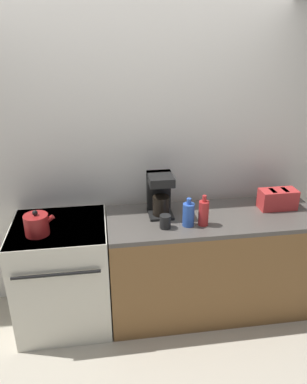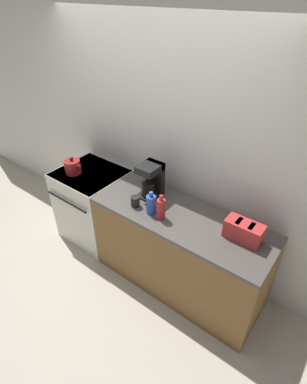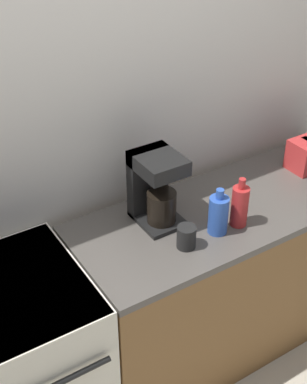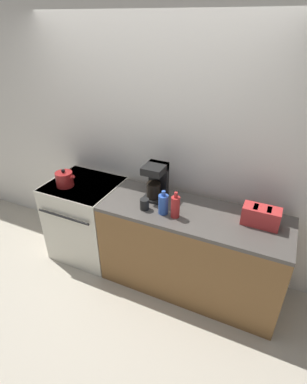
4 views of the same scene
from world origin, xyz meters
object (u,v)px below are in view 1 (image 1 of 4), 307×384
at_px(stove, 63,273).
at_px(cup_black, 165,222).
at_px(coffee_maker, 160,193).
at_px(toaster, 278,199).
at_px(kettle, 37,224).
at_px(bottle_red, 204,213).
at_px(bottle_blue, 188,214).

distance_m(stove, cup_black, 0.96).
bearing_deg(stove, coffee_maker, 6.74).
xyz_separation_m(coffee_maker, cup_black, (0.00, -0.25, -0.13)).
bearing_deg(toaster, coffee_maker, 177.04).
bearing_deg(coffee_maker, cup_black, -89.90).
distance_m(stove, toaster, 1.88).
relative_size(kettle, toaster, 0.72).
height_order(toaster, bottle_red, bottle_red).
bearing_deg(coffee_maker, bottle_blue, -52.80).
distance_m(stove, kettle, 0.55).
height_order(stove, kettle, kettle).
bearing_deg(bottle_blue, coffee_maker, 127.20).
xyz_separation_m(kettle, toaster, (1.94, 0.16, 0.00)).
height_order(toaster, coffee_maker, coffee_maker).
distance_m(toaster, bottle_blue, 0.83).
bearing_deg(kettle, stove, 39.94).
relative_size(stove, coffee_maker, 2.62).
xyz_separation_m(stove, bottle_blue, (0.99, -0.14, 0.54)).
bearing_deg(kettle, bottle_blue, -1.61).
distance_m(stove, bottle_blue, 1.14).
distance_m(kettle, bottle_red, 1.25).
xyz_separation_m(stove, coffee_maker, (0.81, 0.10, 0.62)).
xyz_separation_m(stove, kettle, (-0.13, -0.11, 0.52)).
bearing_deg(cup_black, coffee_maker, 90.10).
relative_size(bottle_red, cup_black, 2.36).
distance_m(bottle_blue, bottle_red, 0.12).
bearing_deg(cup_black, toaster, 11.39).
bearing_deg(cup_black, stove, 169.16).
bearing_deg(cup_black, bottle_blue, 3.87).
bearing_deg(coffee_maker, toaster, -2.96).
relative_size(coffee_maker, bottle_red, 1.40).
relative_size(kettle, cup_black, 2.13).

